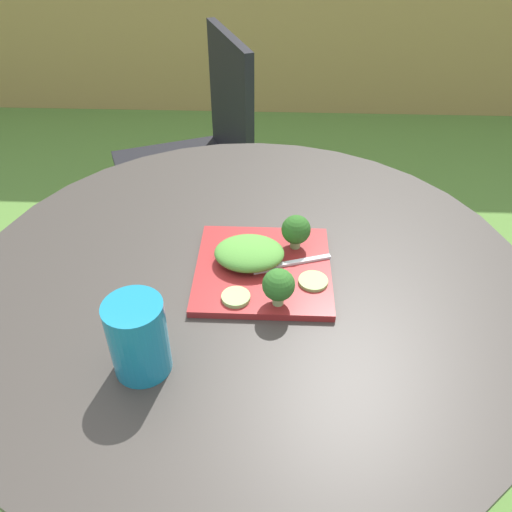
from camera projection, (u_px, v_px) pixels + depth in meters
The scene contains 11 objects.
ground_plane at pixel (251, 474), 1.44m from camera, with size 12.00×12.00×0.00m, color #568438.
patio_table at pixel (250, 348), 1.11m from camera, with size 1.07×1.07×0.74m.
patio_chair at pixel (203, 145), 1.85m from camera, with size 0.57×0.57×0.90m.
salad_plate at pixel (263, 271), 0.96m from camera, with size 0.25×0.25×0.01m, color maroon.
drinking_glass at pixel (139, 341), 0.76m from camera, with size 0.09×0.09×0.13m.
fork at pixel (284, 264), 0.96m from camera, with size 0.15×0.06×0.00m.
lettuce_mound at pixel (247, 253), 0.96m from camera, with size 0.13×0.11×0.04m, color #519338.
broccoli_floret_0 at pixel (296, 230), 0.98m from camera, with size 0.06×0.06×0.07m.
broccoli_floret_1 at pixel (279, 285), 0.86m from camera, with size 0.06×0.06×0.07m.
cucumber_slice_0 at pixel (313, 281), 0.92m from camera, with size 0.05×0.05×0.01m, color #8EB766.
cucumber_slice_1 at pixel (236, 297), 0.89m from camera, with size 0.05×0.05×0.01m, color #8EB766.
Camera 1 is at (0.04, -0.74, 1.37)m, focal length 36.08 mm.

